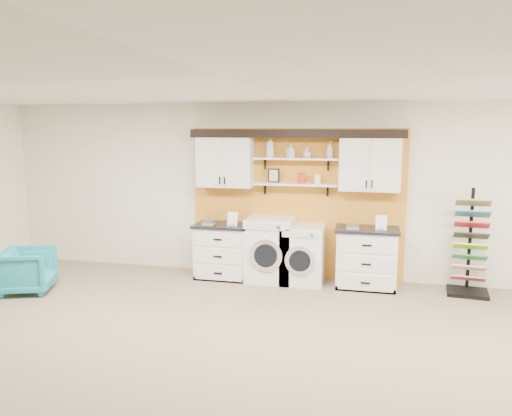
% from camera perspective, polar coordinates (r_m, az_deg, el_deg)
% --- Properties ---
extents(floor, '(10.00, 10.00, 0.00)m').
position_cam_1_polar(floor, '(4.71, -3.22, -21.56)').
color(floor, gray).
rests_on(floor, ground).
extents(ceiling, '(10.00, 10.00, 0.00)m').
position_cam_1_polar(ceiling, '(4.07, -3.58, 14.69)').
color(ceiling, white).
rests_on(ceiling, wall_back).
extents(wall_back, '(10.00, 0.00, 10.00)m').
position_cam_1_polar(wall_back, '(8.03, 4.68, 1.96)').
color(wall_back, silver).
rests_on(wall_back, floor).
extents(accent_panel, '(3.40, 0.07, 2.40)m').
position_cam_1_polar(accent_panel, '(8.02, 4.63, 0.51)').
color(accent_panel, orange).
rests_on(accent_panel, wall_back).
extents(upper_cabinet_left, '(0.90, 0.35, 0.84)m').
position_cam_1_polar(upper_cabinet_left, '(8.03, -3.53, 5.41)').
color(upper_cabinet_left, white).
rests_on(upper_cabinet_left, wall_back).
extents(upper_cabinet_right, '(0.90, 0.35, 0.84)m').
position_cam_1_polar(upper_cabinet_right, '(7.70, 12.89, 5.03)').
color(upper_cabinet_right, white).
rests_on(upper_cabinet_right, wall_back).
extents(shelf_lower, '(1.32, 0.28, 0.03)m').
position_cam_1_polar(shelf_lower, '(7.82, 4.48, 2.72)').
color(shelf_lower, white).
rests_on(shelf_lower, wall_back).
extents(shelf_upper, '(1.32, 0.28, 0.03)m').
position_cam_1_polar(shelf_upper, '(7.78, 4.52, 5.65)').
color(shelf_upper, white).
rests_on(shelf_upper, wall_back).
extents(crown_molding, '(3.30, 0.41, 0.13)m').
position_cam_1_polar(crown_molding, '(7.78, 4.57, 8.58)').
color(crown_molding, black).
rests_on(crown_molding, wall_back).
extents(picture_frame, '(0.18, 0.02, 0.22)m').
position_cam_1_polar(picture_frame, '(7.91, 2.03, 3.73)').
color(picture_frame, black).
rests_on(picture_frame, shelf_lower).
extents(canister_red, '(0.11, 0.11, 0.16)m').
position_cam_1_polar(canister_red, '(7.79, 5.22, 3.40)').
color(canister_red, red).
rests_on(canister_red, shelf_lower).
extents(canister_cream, '(0.10, 0.10, 0.14)m').
position_cam_1_polar(canister_cream, '(7.77, 7.05, 3.27)').
color(canister_cream, silver).
rests_on(canister_cream, shelf_lower).
extents(base_cabinet_left, '(0.90, 0.66, 0.88)m').
position_cam_1_polar(base_cabinet_left, '(8.11, -3.74, -4.87)').
color(base_cabinet_left, white).
rests_on(base_cabinet_left, floor).
extents(base_cabinet_right, '(0.93, 0.66, 0.92)m').
position_cam_1_polar(base_cabinet_right, '(7.77, 12.51, -5.55)').
color(base_cabinet_right, white).
rests_on(base_cabinet_right, floor).
extents(washer, '(0.72, 0.71, 1.01)m').
position_cam_1_polar(washer, '(7.90, 1.62, -4.75)').
color(washer, white).
rests_on(washer, floor).
extents(dryer, '(0.65, 0.71, 0.90)m').
position_cam_1_polar(dryer, '(7.83, 5.38, -5.30)').
color(dryer, white).
rests_on(dryer, floor).
extents(sample_rack, '(0.61, 0.53, 1.55)m').
position_cam_1_polar(sample_rack, '(7.90, 23.19, -5.51)').
color(sample_rack, black).
rests_on(sample_rack, floor).
extents(armchair, '(0.90, 0.88, 0.64)m').
position_cam_1_polar(armchair, '(8.14, -24.66, -6.51)').
color(armchair, teal).
rests_on(armchair, floor).
extents(soap_bottle_a, '(0.17, 0.17, 0.33)m').
position_cam_1_polar(soap_bottle_a, '(7.84, 1.63, 7.01)').
color(soap_bottle_a, silver).
rests_on(soap_bottle_a, shelf_upper).
extents(soap_bottle_b, '(0.13, 0.13, 0.21)m').
position_cam_1_polar(soap_bottle_b, '(7.79, 3.97, 6.54)').
color(soap_bottle_b, silver).
rests_on(soap_bottle_b, shelf_upper).
extents(soap_bottle_c, '(0.17, 0.17, 0.16)m').
position_cam_1_polar(soap_bottle_c, '(7.75, 5.87, 6.32)').
color(soap_bottle_c, silver).
rests_on(soap_bottle_c, shelf_upper).
extents(soap_bottle_d, '(0.14, 0.14, 0.25)m').
position_cam_1_polar(soap_bottle_d, '(7.72, 8.44, 6.60)').
color(soap_bottle_d, silver).
rests_on(soap_bottle_d, shelf_upper).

